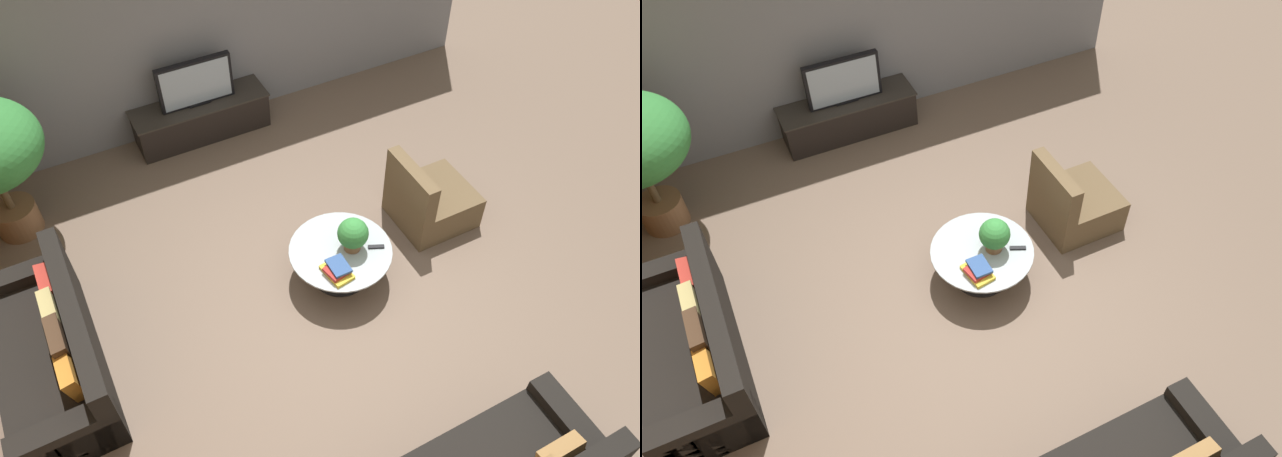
{
  "view_description": "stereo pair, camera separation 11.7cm",
  "coord_description": "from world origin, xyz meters",
  "views": [
    {
      "loc": [
        -1.79,
        -3.23,
        5.08
      ],
      "look_at": [
        0.11,
        0.37,
        0.55
      ],
      "focal_mm": 35.0,
      "sensor_mm": 36.0,
      "label": 1
    },
    {
      "loc": [
        -1.68,
        -3.29,
        5.08
      ],
      "look_at": [
        0.11,
        0.37,
        0.55
      ],
      "focal_mm": 35.0,
      "sensor_mm": 36.0,
      "label": 2
    }
  ],
  "objects": [
    {
      "name": "remote_black",
      "position": [
        0.54,
        0.01,
        0.41
      ],
      "size": [
        0.16,
        0.1,
        0.02
      ],
      "primitive_type": "cube",
      "rotation": [
        0.0,
        0.0,
        1.14
      ],
      "color": "black",
      "rests_on": "coffee_table"
    },
    {
      "name": "coffee_table",
      "position": [
        0.22,
        0.15,
        0.28
      ],
      "size": [
        1.02,
        1.02,
        0.4
      ],
      "color": "black",
      "rests_on": "ground"
    },
    {
      "name": "potted_plant_tabletop",
      "position": [
        0.33,
        0.12,
        0.61
      ],
      "size": [
        0.31,
        0.31,
        0.37
      ],
      "color": "brown",
      "rests_on": "coffee_table"
    },
    {
      "name": "couch_by_wall",
      "position": [
        -2.54,
        0.36,
        0.29
      ],
      "size": [
        0.84,
        1.89,
        0.84
      ],
      "rotation": [
        0.0,
        0.0,
        -1.57
      ],
      "color": "black",
      "rests_on": "ground"
    },
    {
      "name": "book_stack",
      "position": [
        0.05,
        -0.09,
        0.45
      ],
      "size": [
        0.25,
        0.33,
        0.1
      ],
      "color": "gold",
      "rests_on": "coffee_table"
    },
    {
      "name": "armchair_wicker",
      "position": [
        1.45,
        0.4,
        0.27
      ],
      "size": [
        0.8,
        0.76,
        0.86
      ],
      "rotation": [
        0.0,
        0.0,
        1.57
      ],
      "color": "brown",
      "rests_on": "ground"
    },
    {
      "name": "media_console",
      "position": [
        -0.21,
        2.94,
        0.25
      ],
      "size": [
        1.68,
        0.5,
        0.48
      ],
      "color": "black",
      "rests_on": "ground"
    },
    {
      "name": "television",
      "position": [
        -0.21,
        2.94,
        0.76
      ],
      "size": [
        0.91,
        0.13,
        0.58
      ],
      "color": "black",
      "rests_on": "media_console"
    },
    {
      "name": "back_wall_stone",
      "position": [
        0.0,
        3.26,
        1.5
      ],
      "size": [
        7.4,
        0.12,
        3.0
      ],
      "primitive_type": "cube",
      "color": "slate",
      "rests_on": "ground"
    },
    {
      "name": "ground_plane",
      "position": [
        0.0,
        0.0,
        0.0
      ],
      "size": [
        24.0,
        24.0,
        0.0
      ],
      "primitive_type": "plane",
      "color": "brown"
    }
  ]
}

